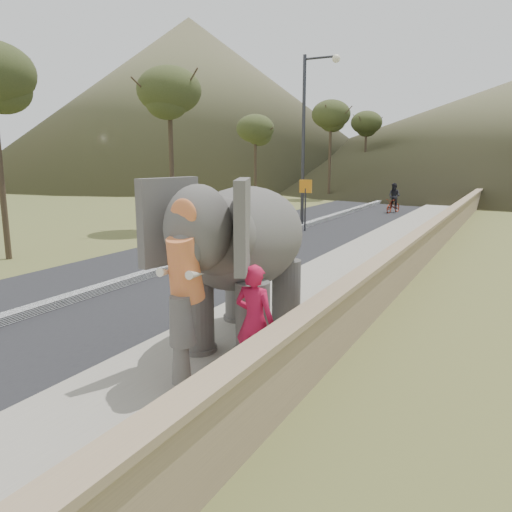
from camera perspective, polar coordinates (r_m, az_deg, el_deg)
The scene contains 11 objects.
ground at distance 7.47m, azimuth -11.93°, elevation -16.57°, with size 160.00×160.00×0.00m, color olive.
road at distance 18.00m, azimuth -3.80°, elevation 0.28°, with size 7.00×120.00×0.03m, color black.
median at distance 17.98m, azimuth -3.81°, elevation 0.58°, with size 0.35×120.00×0.22m, color black.
walkway at distance 15.98m, azimuth 11.63°, elevation -1.14°, with size 3.00×120.00×0.15m, color #9E9687.
parapet at distance 15.51m, azimuth 17.54°, elevation -0.01°, with size 0.30×120.00×1.10m, color tan.
lamppost at distance 24.08m, azimuth 6.16°, elevation 14.65°, with size 1.76×0.36×8.00m.
signboard at distance 23.28m, azimuth 5.67°, elevation 6.82°, with size 0.60×0.08×2.40m.
hill_left at distance 73.82m, azimuth -7.47°, elevation 17.14°, with size 60.00×60.00×22.00m, color brown.
elephant_and_man at distance 9.02m, azimuth -1.26°, elevation -0.52°, with size 2.53×4.29×2.95m.
motorcyclist at distance 32.04m, azimuth 15.47°, elevation 6.05°, with size 0.93×1.72×1.83m.
trees at distance 34.97m, azimuth 26.36°, elevation 10.75°, with size 47.19×42.45×8.65m.
Camera 1 is at (4.34, -5.00, 3.47)m, focal length 35.00 mm.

